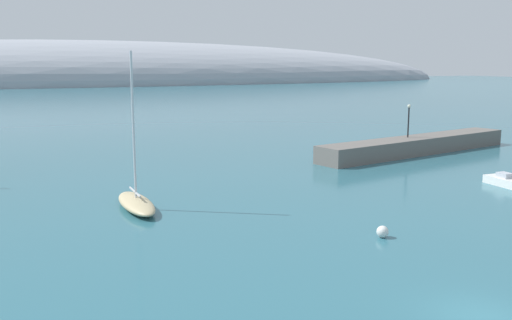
{
  "coord_description": "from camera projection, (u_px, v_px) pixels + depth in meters",
  "views": [
    {
      "loc": [
        -16.86,
        -15.46,
        9.96
      ],
      "look_at": [
        1.43,
        24.68,
        2.31
      ],
      "focal_mm": 39.84,
      "sensor_mm": 36.0,
      "label": 1
    }
  ],
  "objects": [
    {
      "name": "harbor_lamp_post",
      "position": [
        409.0,
        117.0,
        61.66
      ],
      "size": [
        0.36,
        0.36,
        3.6
      ],
      "color": "black",
      "rests_on": "breakwater_rocks"
    },
    {
      "name": "breakwater_rocks",
      "position": [
        417.0,
        145.0,
        62.45
      ],
      "size": [
        27.5,
        8.93,
        1.8
      ],
      "primitive_type": "cube",
      "rotation": [
        0.0,
        0.0,
        0.2
      ],
      "color": "#66605B",
      "rests_on": "ground"
    },
    {
      "name": "mooring_buoy_white",
      "position": [
        383.0,
        232.0,
        32.51
      ],
      "size": [
        0.69,
        0.69,
        0.69
      ],
      "primitive_type": "sphere",
      "color": "silver",
      "rests_on": "water"
    },
    {
      "name": "sailboat_sand_mid_mooring",
      "position": [
        136.0,
        202.0,
        38.77
      ],
      "size": [
        1.99,
        6.94,
        10.67
      ],
      "rotation": [
        0.0,
        0.0,
        4.72
      ],
      "color": "#C6B284",
      "rests_on": "water"
    },
    {
      "name": "motorboat_white_foreground",
      "position": [
        511.0,
        183.0,
        45.56
      ],
      "size": [
        1.69,
        5.22,
        1.06
      ],
      "rotation": [
        0.0,
        0.0,
        1.51
      ],
      "color": "white",
      "rests_on": "water"
    },
    {
      "name": "water",
      "position": [
        481.0,
        317.0,
        22.45
      ],
      "size": [
        600.0,
        600.0,
        0.0
      ],
      "primitive_type": "plane",
      "color": "#2D6675",
      "rests_on": "ground"
    },
    {
      "name": "distant_ridge",
      "position": [
        85.0,
        84.0,
        261.83
      ],
      "size": [
        398.45,
        86.74,
        39.42
      ],
      "primitive_type": "ellipsoid",
      "color": "#999EA8",
      "rests_on": "ground"
    }
  ]
}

